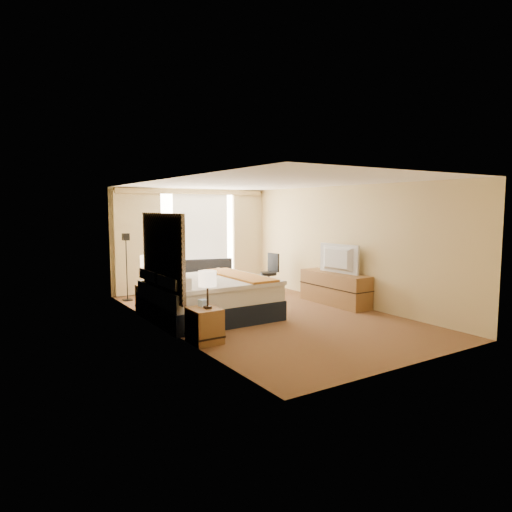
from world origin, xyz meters
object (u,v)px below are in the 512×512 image
media_dresser (335,288)px  television (335,259)px  loveseat (209,283)px  floor_lamp (126,253)px  nightstand_right (150,299)px  bed (209,297)px  desk_chair (270,275)px  lamp_right (148,262)px  nightstand_left (205,325)px  lamp_left (207,280)px

media_dresser → television: size_ratio=1.64×
loveseat → floor_lamp: floor_lamp is taller
media_dresser → floor_lamp: 4.76m
nightstand_right → loveseat: bearing=29.0°
nightstand_right → bed: size_ratio=0.25×
television → desk_chair: bearing=3.6°
loveseat → floor_lamp: (-1.90, 0.38, 0.81)m
media_dresser → desk_chair: 2.06m
loveseat → lamp_right: size_ratio=2.41×
television → nightstand_left: bearing=101.0°
floor_lamp → lamp_right: 1.50m
desk_chair → television: bearing=-92.2°
bed → floor_lamp: bearing=108.8°
media_dresser → lamp_right: lamp_right is taller
media_dresser → lamp_right: 4.05m
bed → lamp_right: (-0.86, 0.97, 0.64)m
nightstand_left → desk_chair: (3.36, 3.08, 0.16)m
floor_lamp → desk_chair: bearing=-13.8°
loveseat → lamp_right: lamp_right is taller
nightstand_left → bed: bearing=60.9°
nightstand_left → desk_chair: 4.56m
nightstand_right → desk_chair: bearing=9.8°
nightstand_right → desk_chair: size_ratio=0.57×
bed → loveseat: size_ratio=1.48×
media_dresser → nightstand_right: bearing=158.6°
media_dresser → television: (-0.05, -0.06, 0.67)m
television → bed: bearing=76.6°
bed → loveseat: 2.35m
bed → television: 2.94m
nightstand_right → media_dresser: media_dresser is taller
loveseat → lamp_left: 4.10m
nightstand_right → bed: 1.33m
nightstand_left → desk_chair: desk_chair is taller
lamp_left → lamp_right: 2.48m
bed → loveseat: (1.06, 2.09, -0.12)m
nightstand_right → television: 4.02m
nightstand_right → lamp_right: (-0.05, -0.08, 0.76)m
bed → media_dresser: bearing=-7.9°
nightstand_right → lamp_right: 0.76m
floor_lamp → lamp_left: size_ratio=2.60×
desk_chair → lamp_right: lamp_right is taller
bed → desk_chair: (2.56, 1.63, 0.03)m
media_dresser → bed: 2.92m
loveseat → television: bearing=-40.0°
media_dresser → loveseat: (-1.83, 2.49, -0.07)m
nightstand_right → floor_lamp: floor_lamp is taller
floor_lamp → bed: bearing=-71.2°
floor_lamp → television: size_ratio=1.41×
lamp_left → television: television is taller
loveseat → media_dresser: bearing=-38.5°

